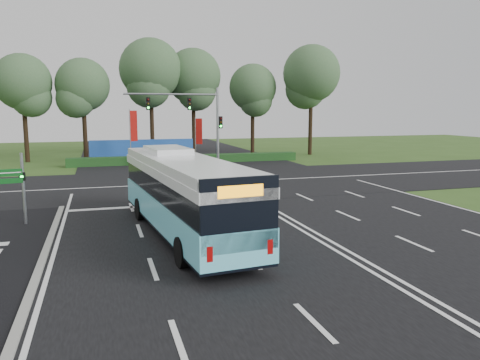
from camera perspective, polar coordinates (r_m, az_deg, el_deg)
name	(u,v)px	position (r m, az deg, el deg)	size (l,w,h in m)	color
ground	(284,221)	(21.89, 5.41, -5.00)	(120.00, 120.00, 0.00)	#304F1A
road_main	(284,221)	(21.88, 5.41, -4.94)	(20.00, 120.00, 0.04)	black
road_cross	(220,182)	(33.09, -2.46, -0.28)	(120.00, 14.00, 0.05)	black
kerb_strip	(43,259)	(17.55, -22.89, -8.90)	(0.25, 18.00, 0.12)	gray
city_bus	(184,194)	(19.10, -6.90, -1.69)	(3.73, 12.23, 3.45)	#6DE6FD
pedestrian_signal	(23,186)	(22.74, -24.91, -0.70)	(0.27, 0.41, 3.25)	gray
banner_flag_left	(133,130)	(43.40, -12.94, 6.00)	(0.71, 0.33, 5.13)	gray
banner_flag_mid	(198,134)	(43.32, -5.13, 5.60)	(0.63, 0.25, 4.41)	gray
traffic_light_gantry	(198,115)	(41.03, -5.19, 7.92)	(8.41, 0.28, 7.00)	gray
hedge	(188,159)	(45.16, -6.41, 2.54)	(22.00, 1.20, 0.80)	#143915
blue_hoarding	(143,151)	(47.03, -11.79, 3.51)	(10.00, 0.30, 2.20)	#2051AF
eucalyptus_row	(164,78)	(50.94, -9.30, 12.16)	(41.96, 9.62, 12.56)	black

